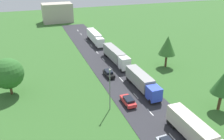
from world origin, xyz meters
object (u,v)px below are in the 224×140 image
truck_second (142,81)px  car_third (128,101)px  truck_lead (196,132)px  tree_oak (224,82)px  lamppost_second (110,87)px  truck_fourth (95,37)px  tree_maple (167,46)px  car_fourth (109,73)px  tree_birch (8,74)px  truck_third (116,55)px  distant_building (57,13)px

truck_second → car_third: (-5.08, -4.30, -1.23)m
truck_lead → tree_oak: tree_oak is taller
lamppost_second → tree_oak: lamppost_second is taller
truck_lead → truck_second: size_ratio=0.97×
truck_fourth → tree_maple: 29.11m
car_fourth → truck_fourth: bearing=80.8°
tree_oak → tree_birch: size_ratio=1.02×
truck_third → car_fourth: bearing=-121.6°
lamppost_second → tree_birch: size_ratio=1.05×
truck_lead → truck_third: bearing=89.7°
car_fourth → tree_birch: 22.26m
tree_birch → distant_building: (18.76, 65.50, -0.38)m
tree_maple → distant_building: distant_building is taller
truck_lead → car_third: size_ratio=2.79×
distant_building → car_third: bearing=-88.1°
car_fourth → tree_oak: 25.48m
truck_third → truck_fourth: (-0.35, 19.35, -0.00)m
truck_lead → distant_building: 91.06m
truck_fourth → distant_building: bearing=101.3°
tree_oak → tree_birch: (-36.52, 19.28, -0.99)m
truck_fourth → tree_maple: tree_maple is taller
truck_lead → truck_fourth: truck_fourth is taller
tree_birch → distant_building: bearing=74.0°
truck_lead → tree_maple: size_ratio=1.43×
tree_oak → distant_building: bearing=101.8°
truck_second → tree_oak: bearing=-48.8°
truck_third → lamppost_second: size_ratio=1.73×
truck_third → distant_building: 57.45m
car_third → truck_second: bearing=40.3°
lamppost_second → tree_maple: tree_maple is taller
car_fourth → tree_oak: (14.63, -20.29, 4.88)m
truck_second → tree_birch: 27.63m
car_fourth → truck_lead: bearing=-80.2°
car_fourth → distant_building: (-3.13, 64.50, 3.51)m
distant_building → car_fourth: bearing=-87.2°
tree_birch → distant_building: size_ratio=0.58×
truck_third → tree_birch: 28.07m
tree_maple → distant_building: size_ratio=0.61×
truck_lead → truck_fourth: bearing=90.2°
truck_lead → lamppost_second: size_ratio=1.44×
truck_fourth → car_fourth: 27.35m
truck_lead → car_third: 14.19m
truck_fourth → car_third: bearing=-97.0°
tree_maple → distant_building: bearing=106.9°
car_third → tree_maple: 22.25m
truck_fourth → car_fourth: (-4.35, -26.97, -1.33)m
car_third → tree_birch: (-21.32, 12.02, 3.89)m
truck_second → car_fourth: (-4.51, 8.72, -1.23)m
truck_fourth → car_third: (-4.92, -39.99, -1.33)m
truck_second → truck_third: (0.19, 16.34, 0.10)m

